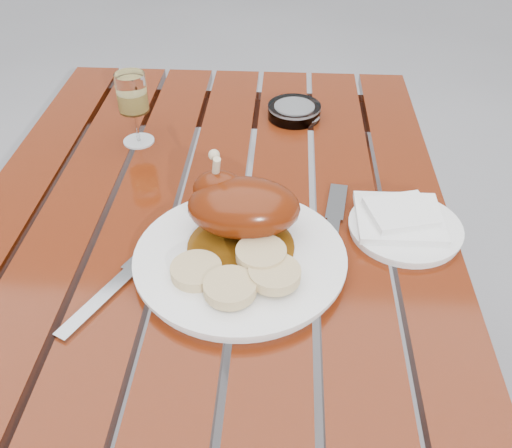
{
  "coord_description": "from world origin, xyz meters",
  "views": [
    {
      "loc": [
        0.12,
        -0.72,
        1.33
      ],
      "look_at": [
        0.08,
        -0.03,
        0.78
      ],
      "focal_mm": 40.0,
      "sensor_mm": 36.0,
      "label": 1
    }
  ],
  "objects": [
    {
      "name": "wine_glass",
      "position": [
        -0.17,
        0.25,
        0.82
      ],
      "size": [
        0.08,
        0.08,
        0.14
      ],
      "primitive_type": "cylinder",
      "rotation": [
        0.0,
        0.0,
        0.3
      ],
      "color": "tan",
      "rests_on": "table"
    },
    {
      "name": "dinner_plate",
      "position": [
        0.06,
        -0.09,
        0.76
      ],
      "size": [
        0.37,
        0.37,
        0.02
      ],
      "primitive_type": "cylinder",
      "rotation": [
        0.0,
        0.0,
        -0.19
      ],
      "color": "white",
      "rests_on": "table"
    },
    {
      "name": "table",
      "position": [
        0.0,
        0.0,
        0.38
      ],
      "size": [
        0.8,
        1.2,
        0.75
      ],
      "primitive_type": "cube",
      "color": "maroon",
      "rests_on": "ground"
    },
    {
      "name": "side_plate",
      "position": [
        0.32,
        -0.0,
        0.76
      ],
      "size": [
        0.23,
        0.23,
        0.01
      ],
      "primitive_type": "cylinder",
      "rotation": [
        0.0,
        0.0,
        -0.31
      ],
      "color": "white",
      "rests_on": "table"
    },
    {
      "name": "bread_dumplings",
      "position": [
        0.07,
        -0.14,
        0.78
      ],
      "size": [
        0.18,
        0.13,
        0.03
      ],
      "color": "tan",
      "rests_on": "dinner_plate"
    },
    {
      "name": "fork",
      "position": [
        -0.12,
        -0.17,
        0.75
      ],
      "size": [
        0.1,
        0.17,
        0.01
      ],
      "primitive_type": "cube",
      "rotation": [
        0.0,
        0.0,
        -0.46
      ],
      "color": "gray",
      "rests_on": "table"
    },
    {
      "name": "roast_duck",
      "position": [
        0.06,
        -0.04,
        0.82
      ],
      "size": [
        0.17,
        0.17,
        0.12
      ],
      "color": "#5E360A",
      "rests_on": "dinner_plate"
    },
    {
      "name": "knife",
      "position": [
        0.2,
        -0.03,
        0.75
      ],
      "size": [
        0.05,
        0.22,
        0.01
      ],
      "primitive_type": "cube",
      "rotation": [
        0.0,
        0.0,
        -0.14
      ],
      "color": "gray",
      "rests_on": "table"
    },
    {
      "name": "ashtray",
      "position": [
        0.14,
        0.37,
        0.76
      ],
      "size": [
        0.13,
        0.13,
        0.03
      ],
      "primitive_type": "cylinder",
      "rotation": [
        0.0,
        0.0,
        -0.15
      ],
      "color": "#B2B7BC",
      "rests_on": "table"
    },
    {
      "name": "napkin",
      "position": [
        0.31,
        0.01,
        0.77
      ],
      "size": [
        0.14,
        0.13,
        0.01
      ],
      "primitive_type": "cube",
      "rotation": [
        0.0,
        0.0,
        0.01
      ],
      "color": "white",
      "rests_on": "side_plate"
    }
  ]
}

